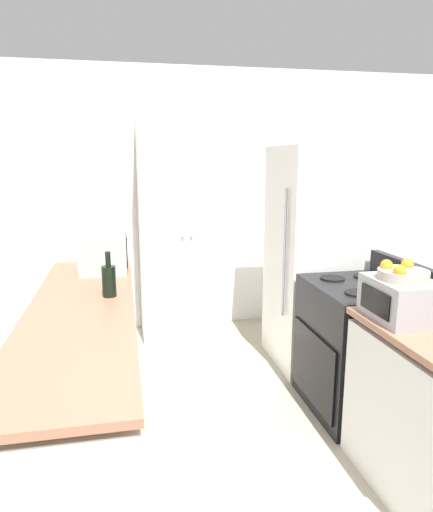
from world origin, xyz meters
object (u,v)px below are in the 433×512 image
Objects in this scene: wine_bottle at (109,280)px; refrigerator at (316,258)px; microwave at (103,249)px; toaster_oven at (401,299)px; stove at (358,347)px; pantry_cabinet at (183,232)px; fruit_bowl at (402,273)px.

refrigerator is at bearing 23.31° from wine_bottle.
refrigerator is 1.73m from microwave.
toaster_oven is (1.56, -1.43, -0.05)m from microwave.
refrigerator reaches higher than wine_bottle.
refrigerator is (0.02, 0.80, 0.46)m from stove.
stove is at bearing 77.47° from toaster_oven.
wine_bottle is at bearing -113.14° from pantry_cabinet.
pantry_cabinet is at bearing 140.87° from refrigerator.
pantry_cabinet is 1.96× the size of stove.
wine_bottle is 1.09× the size of fruit_bowl.
pantry_cabinet is at bearing 66.86° from wine_bottle.
refrigerator is 1.82m from wine_bottle.
stove is at bearing -58.62° from pantry_cabinet.
stove is at bearing -24.75° from microwave.
pantry_cabinet is at bearing 110.47° from toaster_oven.
refrigerator is 6.50× the size of wine_bottle.
wine_bottle is (0.06, -0.71, -0.05)m from microwave.
microwave is at bearing 94.50° from wine_bottle.
pantry_cabinet is 7.37× the size of wine_bottle.
microwave is 1.86× the size of fruit_bowl.
wine_bottle is 0.74× the size of toaster_oven.
refrigerator is at bearing 83.28° from fruit_bowl.
refrigerator is 1.46m from toaster_oven.
pantry_cabinet is at bearing 49.49° from microwave.
microwave is 1.25× the size of toaster_oven.
wine_bottle is at bearing -85.50° from microwave.
pantry_cabinet reaches higher than toaster_oven.
pantry_cabinet is 4.34× the size of microwave.
refrigerator is at bearing -39.13° from pantry_cabinet.
pantry_cabinet is 1.13× the size of refrigerator.
pantry_cabinet is 2.42m from fruit_bowl.
microwave is at bearing -130.51° from pantry_cabinet.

